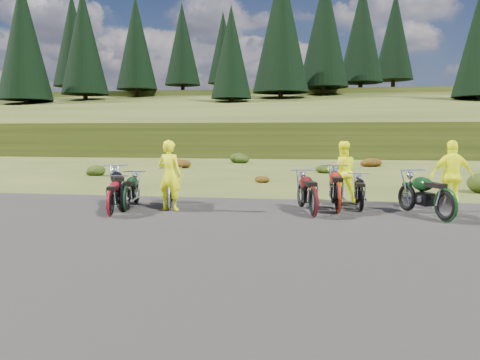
% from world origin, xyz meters
% --- Properties ---
extents(ground, '(300.00, 300.00, 0.00)m').
position_xyz_m(ground, '(0.00, 0.00, 0.00)').
color(ground, '#364416').
rests_on(ground, ground).
extents(gravel_pad, '(20.00, 12.00, 0.04)m').
position_xyz_m(gravel_pad, '(0.00, -2.00, 0.00)').
color(gravel_pad, black).
rests_on(gravel_pad, ground).
extents(hill_slope, '(300.00, 45.97, 9.37)m').
position_xyz_m(hill_slope, '(0.00, 50.00, 0.00)').
color(hill_slope, '#2B3612').
rests_on(hill_slope, ground).
extents(hill_plateau, '(300.00, 90.00, 9.17)m').
position_xyz_m(hill_plateau, '(0.00, 110.00, 0.00)').
color(hill_plateau, '#2B3612').
rests_on(hill_plateau, ground).
extents(conifer_14, '(5.28, 5.28, 14.00)m').
position_xyz_m(conifer_14, '(-51.00, 70.00, 16.55)').
color(conifer_14, black).
rests_on(conifer_14, ground).
extents(conifer_15, '(7.92, 7.92, 20.00)m').
position_xyz_m(conifer_15, '(-45.00, 76.00, 20.16)').
color(conifer_15, black).
rests_on(conifer_15, ground).
extents(conifer_16, '(7.48, 7.48, 19.00)m').
position_xyz_m(conifer_16, '(-39.00, 51.00, 15.28)').
color(conifer_16, black).
rests_on(conifer_16, ground).
extents(conifer_17, '(7.04, 7.04, 18.00)m').
position_xyz_m(conifer_17, '(-33.00, 57.00, 15.97)').
color(conifer_17, black).
rests_on(conifer_17, ground).
extents(conifer_18, '(6.60, 6.60, 17.00)m').
position_xyz_m(conifer_18, '(-27.00, 63.00, 16.66)').
color(conifer_18, black).
rests_on(conifer_18, ground).
extents(conifer_19, '(6.16, 6.16, 16.00)m').
position_xyz_m(conifer_19, '(-21.00, 69.00, 17.36)').
color(conifer_19, black).
rests_on(conifer_19, ground).
extents(conifer_20, '(5.72, 5.72, 15.00)m').
position_xyz_m(conifer_20, '(-15.00, 75.00, 17.65)').
color(conifer_20, black).
rests_on(conifer_20, ground).
extents(conifer_21, '(5.28, 5.28, 14.00)m').
position_xyz_m(conifer_21, '(-9.00, 50.00, 12.56)').
color(conifer_21, black).
rests_on(conifer_21, ground).
extents(conifer_22, '(7.92, 7.92, 20.00)m').
position_xyz_m(conifer_22, '(-3.00, 56.00, 16.77)').
color(conifer_22, black).
rests_on(conifer_22, ground).
extents(conifer_23, '(7.48, 7.48, 19.00)m').
position_xyz_m(conifer_23, '(3.00, 62.00, 17.47)').
color(conifer_23, black).
rests_on(conifer_23, ground).
extents(conifer_24, '(7.04, 7.04, 18.00)m').
position_xyz_m(conifer_24, '(9.00, 68.00, 18.16)').
color(conifer_24, black).
rests_on(conifer_24, ground).
extents(conifer_25, '(6.60, 6.60, 17.00)m').
position_xyz_m(conifer_25, '(15.00, 74.00, 18.66)').
color(conifer_25, black).
rests_on(conifer_25, ground).
extents(shrub_1, '(1.03, 1.03, 0.61)m').
position_xyz_m(shrub_1, '(-9.10, 11.30, 0.31)').
color(shrub_1, '#1D330C').
rests_on(shrub_1, ground).
extents(shrub_2, '(1.30, 1.30, 0.77)m').
position_xyz_m(shrub_2, '(-6.20, 16.60, 0.38)').
color(shrub_2, '#59270B').
rests_on(shrub_2, ground).
extents(shrub_3, '(1.56, 1.56, 0.92)m').
position_xyz_m(shrub_3, '(-3.30, 21.90, 0.46)').
color(shrub_3, '#1D330C').
rests_on(shrub_3, ground).
extents(shrub_4, '(0.77, 0.77, 0.45)m').
position_xyz_m(shrub_4, '(-0.40, 9.20, 0.23)').
color(shrub_4, '#59270B').
rests_on(shrub_4, ground).
extents(shrub_5, '(1.03, 1.03, 0.61)m').
position_xyz_m(shrub_5, '(2.50, 14.50, 0.31)').
color(shrub_5, '#1D330C').
rests_on(shrub_5, ground).
extents(shrub_6, '(1.30, 1.30, 0.77)m').
position_xyz_m(shrub_6, '(5.40, 19.80, 0.38)').
color(shrub_6, '#59270B').
rests_on(shrub_6, ground).
extents(motorcycle_0, '(1.80, 2.39, 1.21)m').
position_xyz_m(motorcycle_0, '(-3.24, 0.97, 0.00)').
color(motorcycle_0, black).
rests_on(motorcycle_0, ground).
extents(motorcycle_1, '(1.05, 1.97, 0.98)m').
position_xyz_m(motorcycle_1, '(-3.17, 0.18, 0.00)').
color(motorcycle_1, maroon).
rests_on(motorcycle_1, ground).
extents(motorcycle_2, '(1.00, 2.06, 1.03)m').
position_xyz_m(motorcycle_2, '(-3.08, 0.99, 0.00)').
color(motorcycle_2, black).
rests_on(motorcycle_2, ground).
extents(motorcycle_3, '(1.26, 2.25, 1.12)m').
position_xyz_m(motorcycle_3, '(-2.01, 1.43, 0.00)').
color(motorcycle_3, '#A8A9AD').
rests_on(motorcycle_3, ground).
extents(motorcycle_4, '(1.23, 2.30, 1.15)m').
position_xyz_m(motorcycle_4, '(1.92, 0.91, 0.00)').
color(motorcycle_4, '#4F0D0F').
rests_on(motorcycle_4, ground).
extents(motorcycle_5, '(0.62, 1.87, 0.98)m').
position_xyz_m(motorcycle_5, '(3.19, 2.01, 0.00)').
color(motorcycle_5, black).
rests_on(motorcycle_5, ground).
extents(motorcycle_6, '(0.88, 2.37, 1.22)m').
position_xyz_m(motorcycle_6, '(2.56, 1.60, 0.00)').
color(motorcycle_6, maroon).
rests_on(motorcycle_6, ground).
extents(motorcycle_7, '(1.63, 2.38, 1.19)m').
position_xyz_m(motorcycle_7, '(5.02, 0.77, 0.00)').
color(motorcycle_7, black).
rests_on(motorcycle_7, ground).
extents(person_middle, '(0.79, 0.62, 1.92)m').
position_xyz_m(person_middle, '(-1.98, 1.40, 0.96)').
color(person_middle, '#F7FD0D').
rests_on(person_middle, ground).
extents(person_right_a, '(1.01, 0.85, 1.86)m').
position_xyz_m(person_right_a, '(2.77, 3.74, 0.93)').
color(person_right_a, '#F7FD0D').
rests_on(person_right_a, ground).
extents(person_right_b, '(1.17, 0.59, 1.92)m').
position_xyz_m(person_right_b, '(5.61, 2.49, 0.96)').
color(person_right_b, '#F7FD0D').
rests_on(person_right_b, ground).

